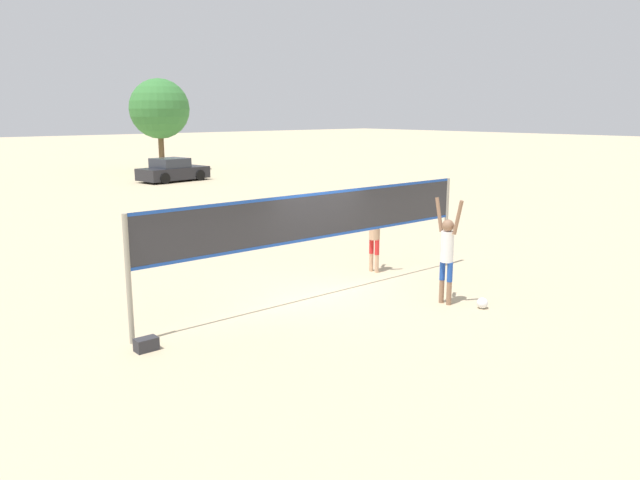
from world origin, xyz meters
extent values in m
plane|color=#C6B28C|center=(0.00, 0.00, 0.00)|extent=(200.00, 200.00, 0.00)
cylinder|color=gray|center=(-4.45, 0.00, 1.18)|extent=(0.10, 0.10, 2.36)
cylinder|color=gray|center=(4.45, 0.00, 1.18)|extent=(0.10, 0.10, 2.36)
cube|color=#2D2D33|center=(0.00, 0.00, 1.85)|extent=(8.81, 0.02, 1.03)
cube|color=#1E4CB2|center=(0.00, 0.00, 2.33)|extent=(8.81, 0.03, 0.06)
cube|color=#1E4CB2|center=(0.00, 0.00, 1.36)|extent=(8.81, 0.03, 0.06)
cylinder|color=#8C664C|center=(1.71, -2.28, 0.26)|extent=(0.11, 0.11, 0.51)
cylinder|color=#1E47A5|center=(1.71, -2.28, 0.72)|extent=(0.12, 0.12, 0.42)
cylinder|color=#8C664C|center=(1.71, -2.08, 0.26)|extent=(0.11, 0.11, 0.51)
cylinder|color=#1E47A5|center=(1.71, -2.08, 0.72)|extent=(0.12, 0.12, 0.42)
cylinder|color=white|center=(1.71, -2.18, 1.27)|extent=(0.28, 0.28, 0.66)
sphere|color=#8C664C|center=(1.71, -2.18, 1.73)|extent=(0.26, 0.26, 0.26)
cylinder|color=#8C664C|center=(1.71, -2.42, 1.93)|extent=(0.08, 0.23, 0.74)
cylinder|color=#8C664C|center=(1.71, -1.93, 1.93)|extent=(0.08, 0.23, 0.74)
cylinder|color=tan|center=(2.50, 0.86, 0.24)|extent=(0.11, 0.11, 0.47)
cylinder|color=red|center=(2.50, 0.86, 0.67)|extent=(0.12, 0.12, 0.39)
cylinder|color=tan|center=(2.50, 0.66, 0.24)|extent=(0.11, 0.11, 0.47)
cylinder|color=red|center=(2.50, 0.66, 0.67)|extent=(0.12, 0.12, 0.39)
cylinder|color=tan|center=(2.50, 0.76, 1.17)|extent=(0.28, 0.28, 0.61)
sphere|color=tan|center=(2.50, 0.76, 1.59)|extent=(0.24, 0.24, 0.24)
cylinder|color=tan|center=(2.50, 1.00, 1.77)|extent=(0.08, 0.22, 0.68)
cylinder|color=tan|center=(2.50, 0.52, 1.77)|extent=(0.08, 0.22, 0.68)
sphere|color=white|center=(2.04, -2.90, 0.12)|extent=(0.24, 0.24, 0.24)
cube|color=#2D2D33|center=(-4.42, -0.50, 0.12)|extent=(0.39, 0.24, 0.23)
cube|color=#232328|center=(8.77, 23.68, 0.48)|extent=(4.30, 2.45, 0.70)
cube|color=#2D333D|center=(8.57, 23.65, 1.10)|extent=(2.06, 1.98, 0.56)
cylinder|color=black|center=(9.89, 24.75, 0.32)|extent=(0.66, 0.31, 0.64)
cylinder|color=black|center=(10.15, 22.98, 0.32)|extent=(0.66, 0.31, 0.64)
cylinder|color=black|center=(7.39, 24.39, 0.32)|extent=(0.66, 0.31, 0.64)
cylinder|color=black|center=(7.65, 22.61, 0.32)|extent=(0.66, 0.31, 0.64)
cylinder|color=brown|center=(11.31, 30.18, 1.57)|extent=(0.38, 0.38, 3.15)
sphere|color=#387A38|center=(11.31, 30.18, 4.27)|extent=(4.10, 4.10, 4.10)
camera|label=1|loc=(-8.79, -10.26, 4.09)|focal=35.00mm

